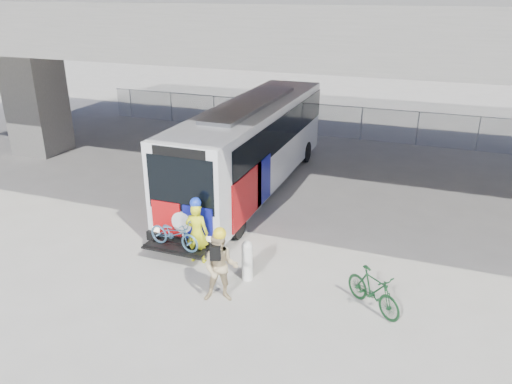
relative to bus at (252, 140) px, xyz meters
The scene contains 9 objects.
ground 4.16m from the bus, 56.13° to the right, with size 160.00×160.00×0.00m, color #9E9991.
bus is the anchor object (origin of this frame).
overpass 4.97m from the bus, 27.04° to the left, with size 40.00×16.00×7.95m.
chainlink_fence 9.27m from the bus, 77.50° to the left, with size 30.00×0.06×30.00m.
brick_buildings 45.48m from the bus, 85.91° to the left, with size 54.00×22.00×12.00m.
bollard 7.31m from the bus, 70.03° to the right, with size 0.32×0.32×1.23m.
cyclist_hivis 6.44m from the bus, 84.16° to the right, with size 0.76×0.56×2.13m.
cyclist_tan 8.33m from the bus, 74.66° to the right, with size 1.16×1.03×2.17m.
bike_parked 9.35m from the bus, 48.92° to the right, with size 0.53×1.88×1.13m, color #133C1D.
Camera 1 is at (5.11, -15.35, 7.81)m, focal length 35.00 mm.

